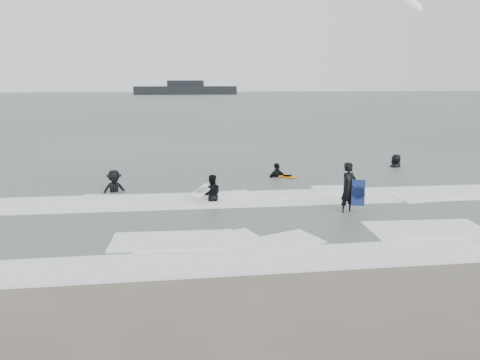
{
  "coord_description": "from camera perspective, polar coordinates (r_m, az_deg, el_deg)",
  "views": [
    {
      "loc": [
        -2.1,
        -12.66,
        4.99
      ],
      "look_at": [
        0.0,
        5.0,
        1.1
      ],
      "focal_mm": 35.0,
      "sensor_mm": 36.0,
      "label": 1
    }
  ],
  "objects": [
    {
      "name": "surfer_breaker",
      "position": [
        21.4,
        -15.02,
        -1.58
      ],
      "size": [
        1.4,
        1.13,
        1.9
      ],
      "primitive_type": "imported",
      "rotation": [
        0.0,
        0.0,
        0.4
      ],
      "color": "black",
      "rests_on": "ground"
    },
    {
      "name": "sea",
      "position": [
        92.82,
        -5.54,
        9.24
      ],
      "size": [
        320.0,
        320.0,
        0.0
      ],
      "primitive_type": "plane",
      "color": "#47544C",
      "rests_on": "ground"
    },
    {
      "name": "bodyboards",
      "position": [
        20.02,
        4.9,
        -0.67
      ],
      "size": [
        6.42,
        7.31,
        1.25
      ],
      "color": "#101D4E",
      "rests_on": "ground"
    },
    {
      "name": "vessel_horizon",
      "position": [
        146.24,
        -6.65,
        10.92
      ],
      "size": [
        30.9,
        5.52,
        4.19
      ],
      "color": "black",
      "rests_on": "ground"
    },
    {
      "name": "surfer_right_far",
      "position": [
        27.95,
        18.45,
        1.41
      ],
      "size": [
        1.12,
        0.99,
        1.93
      ],
      "primitive_type": "imported",
      "rotation": [
        0.0,
        0.0,
        -2.64
      ],
      "color": "black",
      "rests_on": "ground"
    },
    {
      "name": "surfer_centre",
      "position": [
        18.12,
        12.95,
        -3.98
      ],
      "size": [
        0.85,
        0.76,
        1.97
      ],
      "primitive_type": "imported",
      "rotation": [
        0.0,
        0.0,
        0.5
      ],
      "color": "black",
      "rests_on": "ground"
    },
    {
      "name": "surfer_wading",
      "position": [
        19.28,
        -3.47,
        -2.69
      ],
      "size": [
        0.85,
        0.67,
        1.7
      ],
      "primitive_type": "imported",
      "rotation": [
        0.0,
        0.0,
        3.17
      ],
      "color": "black",
      "rests_on": "ground"
    },
    {
      "name": "surfer_right_near",
      "position": [
        23.95,
        4.53,
        0.27
      ],
      "size": [
        1.22,
        0.81,
        1.92
      ],
      "primitive_type": "imported",
      "rotation": [
        0.0,
        0.0,
        -2.81
      ],
      "color": "black",
      "rests_on": "ground"
    },
    {
      "name": "surf_foam",
      "position": [
        17.22,
        0.51,
        -4.37
      ],
      "size": [
        30.03,
        9.06,
        0.09
      ],
      "color": "white",
      "rests_on": "ground"
    },
    {
      "name": "ground",
      "position": [
        13.77,
        2.48,
        -8.92
      ],
      "size": [
        320.0,
        320.0,
        0.0
      ],
      "primitive_type": "plane",
      "color": "brown",
      "rests_on": "ground"
    }
  ]
}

